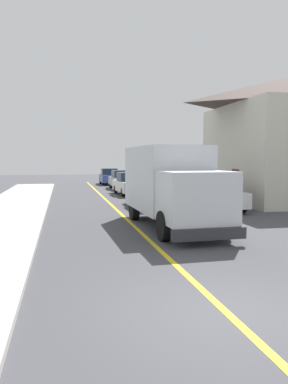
# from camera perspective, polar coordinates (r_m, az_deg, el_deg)

# --- Properties ---
(ground_plane) EXTENTS (120.00, 120.00, 0.00)m
(ground_plane) POSITION_cam_1_polar(r_m,az_deg,el_deg) (7.19, 12.40, -17.30)
(ground_plane) COLOR #424247
(centre_line_yellow) EXTENTS (0.16, 56.00, 0.01)m
(centre_line_yellow) POSITION_cam_1_polar(r_m,az_deg,el_deg) (16.51, -2.14, -4.46)
(centre_line_yellow) COLOR gold
(centre_line_yellow) RESTS_ON ground
(box_truck) EXTENTS (2.63, 7.25, 3.20)m
(box_truck) POSITION_cam_1_polar(r_m,az_deg,el_deg) (15.31, 3.96, 1.43)
(box_truck) COLOR silver
(box_truck) RESTS_ON ground
(parked_car_near) EXTENTS (1.88, 4.43, 1.67)m
(parked_car_near) POSITION_cam_1_polar(r_m,az_deg,el_deg) (21.61, 0.85, -0.11)
(parked_car_near) COLOR black
(parked_car_near) RESTS_ON ground
(parked_car_mid) EXTENTS (2.01, 4.48, 1.67)m
(parked_car_mid) POSITION_cam_1_polar(r_m,az_deg,el_deg) (28.86, -2.19, 1.17)
(parked_car_mid) COLOR silver
(parked_car_mid) RESTS_ON ground
(parked_car_far) EXTENTS (1.91, 4.44, 1.67)m
(parked_car_far) POSITION_cam_1_polar(r_m,az_deg,el_deg) (34.38, -3.31, 1.78)
(parked_car_far) COLOR #B7B7BC
(parked_car_far) RESTS_ON ground
(parked_car_furthest) EXTENTS (1.85, 4.42, 1.67)m
(parked_car_furthest) POSITION_cam_1_polar(r_m,az_deg,el_deg) (40.58, -5.18, 2.26)
(parked_car_furthest) COLOR #2D4793
(parked_car_furthest) RESTS_ON ground
(parked_van_across) EXTENTS (1.83, 4.41, 1.67)m
(parked_van_across) POSITION_cam_1_polar(r_m,az_deg,el_deg) (20.68, 10.75, -0.43)
(parked_van_across) COLOR silver
(parked_van_across) RESTS_ON ground
(stop_sign) EXTENTS (0.80, 0.10, 2.65)m
(stop_sign) POSITION_cam_1_polar(r_m,az_deg,el_deg) (19.38, 9.53, 2.39)
(stop_sign) COLOR gray
(stop_sign) RESTS_ON ground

